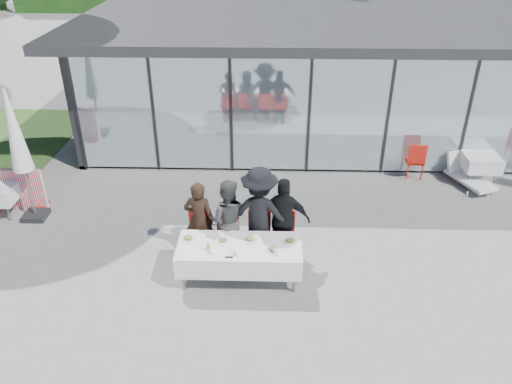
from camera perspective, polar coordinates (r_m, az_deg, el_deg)
ground at (r=9.79m, az=0.99°, el=-8.48°), size 90.00×90.00×0.00m
pavilion at (r=16.47m, az=8.77°, el=15.52°), size 14.80×8.80×3.44m
dining_table at (r=9.19m, az=-1.89°, el=-7.20°), size 2.26×0.96×0.75m
diner_a at (r=9.72m, az=-6.50°, el=-3.16°), size 0.64×0.64×1.62m
diner_chair_a at (r=9.87m, az=-6.41°, el=-4.48°), size 0.44×0.44×0.97m
diner_b at (r=9.65m, az=-3.30°, el=-3.10°), size 0.86×0.86×1.67m
diner_chair_b at (r=9.81m, az=-3.25°, el=-4.55°), size 0.44×0.44×0.97m
diner_c at (r=9.55m, az=0.39°, el=-2.50°), size 1.42×1.42×1.93m
diner_chair_c at (r=9.78m, az=0.38°, el=-4.62°), size 0.44×0.44×0.97m
diner_d at (r=9.61m, az=3.21°, el=-3.09°), size 1.11×1.11×1.71m
diner_chair_d at (r=9.79m, az=3.16°, el=-4.66°), size 0.44×0.44×0.97m
plate_a at (r=9.28m, az=-7.76°, el=-5.25°), size 0.28×0.28×0.07m
plate_b at (r=9.16m, az=-3.81°, el=-5.53°), size 0.28×0.28×0.07m
plate_c at (r=9.17m, az=-0.63°, el=-5.42°), size 0.28×0.28×0.07m
plate_d at (r=9.14m, az=3.93°, el=-5.62°), size 0.28×0.28×0.07m
plate_extra at (r=8.92m, az=1.96°, el=-6.56°), size 0.28×0.28×0.07m
juice_bottle at (r=8.91m, az=-5.48°, el=-6.32°), size 0.06×0.06×0.16m
drinking_glasses at (r=8.80m, az=-0.08°, el=-6.94°), size 0.77×0.10×0.10m
folded_eyeglasses at (r=8.77m, az=-3.11°, el=-7.44°), size 0.14×0.03×0.01m
spare_table_right at (r=13.69m, az=24.25°, el=3.20°), size 0.86×0.86×0.74m
spare_chair_b at (r=13.27m, az=17.76°, el=3.59°), size 0.47×0.47×0.97m
market_umbrella at (r=11.45m, az=-25.72°, el=5.53°), size 0.50×0.50×3.00m
lounger at (r=13.60m, az=22.95°, el=1.90°), size 1.06×1.46×0.72m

